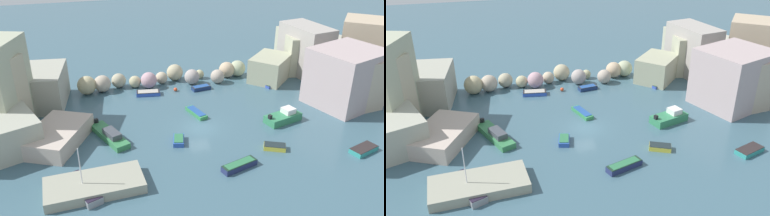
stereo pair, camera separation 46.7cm
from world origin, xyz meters
The scene contains 17 objects.
cove_water centered at (0.00, 0.00, 0.00)m, with size 160.00×160.00×0.00m, color #3E5F6E.
cliff_headland_left centered at (-23.38, 8.34, 3.16)m, with size 23.59×23.00×11.00m.
cliff_headland_right centered at (23.53, 9.38, 3.29)m, with size 24.65×24.74×8.93m.
rock_breakwater centered at (0.86, 14.50, 1.17)m, with size 31.60×5.16×2.68m.
stone_dock centered at (-13.04, -9.00, 0.51)m, with size 9.29×4.41×1.02m, color #999985.
channel_buoy centered at (-0.36, 11.59, 0.27)m, with size 0.54×0.54×0.54m, color #E04C28.
moored_boat_0 centered at (10.65, -1.03, 0.59)m, with size 5.04×3.30×1.65m.
moored_boat_1 centered at (-14.11, -9.07, 0.39)m, with size 3.55×5.69×4.85m.
moored_boat_2 centered at (3.43, 11.16, 0.30)m, with size 2.88×1.55×0.58m.
moored_boat_3 centered at (1.58, -9.27, 0.36)m, with size 4.14×2.28×0.70m.
moored_boat_4 centered at (-10.81, 0.25, 0.48)m, with size 4.25×7.05×1.32m.
moored_boat_5 centered at (0.57, 3.62, 0.26)m, with size 2.14×3.95×0.54m.
moored_boat_6 centered at (15.99, -9.87, 0.29)m, with size 3.52×2.44×0.58m.
moored_boat_7 centered at (-3.27, -2.64, 0.30)m, with size 1.74×2.55×0.61m.
moored_boat_8 centered at (6.74, -6.81, 0.29)m, with size 2.70×2.14×0.59m.
moored_boat_9 centered at (-4.44, 11.35, 0.30)m, with size 3.55×1.91×0.57m.
moored_boat_10 centered at (13.24, 9.99, 0.26)m, with size 2.16×2.80×0.49m.
Camera 2 is at (-11.83, -41.87, 24.34)m, focal length 38.08 mm.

